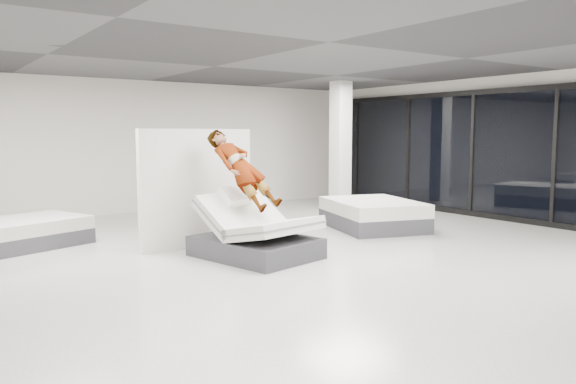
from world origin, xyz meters
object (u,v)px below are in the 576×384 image
(divider_panel, at_px, (198,188))
(flat_bed_right_far, at_px, (373,214))
(remote, at_px, (267,196))
(column, at_px, (340,146))
(hero_bed, at_px, (256,236))
(flat_bed_left_far, at_px, (28,232))
(person, at_px, (242,183))

(divider_panel, relative_size, flat_bed_right_far, 0.90)
(remote, height_order, column, column)
(hero_bed, relative_size, flat_bed_right_far, 0.84)
(divider_panel, relative_size, column, 0.69)
(divider_panel, height_order, flat_bed_left_far, divider_panel)
(person, xyz_separation_m, flat_bed_right_far, (3.42, 0.63, -0.86))
(column, bearing_deg, divider_panel, -157.09)
(remote, relative_size, flat_bed_right_far, 0.06)
(person, xyz_separation_m, flat_bed_left_far, (-2.69, 2.65, -0.90))
(person, xyz_separation_m, divider_panel, (-0.26, 1.05, -0.14))
(hero_bed, bearing_deg, divider_panel, 103.82)
(remote, bearing_deg, hero_bed, 170.84)
(person, distance_m, flat_bed_right_far, 3.58)
(hero_bed, xyz_separation_m, flat_bed_right_far, (3.35, 0.94, -0.05))
(hero_bed, relative_size, person, 1.23)
(remote, bearing_deg, column, 25.30)
(hero_bed, bearing_deg, remote, 3.70)
(hero_bed, height_order, person, person)
(person, bearing_deg, remote, -57.85)
(flat_bed_right_far, xyz_separation_m, flat_bed_left_far, (-6.12, 2.02, -0.05))
(remote, xyz_separation_m, flat_bed_right_far, (3.13, 0.92, -0.66))
(flat_bed_right_far, height_order, flat_bed_left_far, flat_bed_right_far)
(remote, bearing_deg, flat_bed_left_far, 122.52)
(divider_panel, bearing_deg, remote, -75.07)
(person, relative_size, flat_bed_right_far, 0.68)
(flat_bed_right_far, relative_size, flat_bed_left_far, 1.17)
(flat_bed_right_far, height_order, column, column)
(flat_bed_left_far, bearing_deg, person, -44.59)
(remote, distance_m, flat_bed_left_far, 4.25)
(person, relative_size, column, 0.52)
(remote, height_order, flat_bed_left_far, remote)
(person, bearing_deg, flat_bed_left_far, 122.56)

